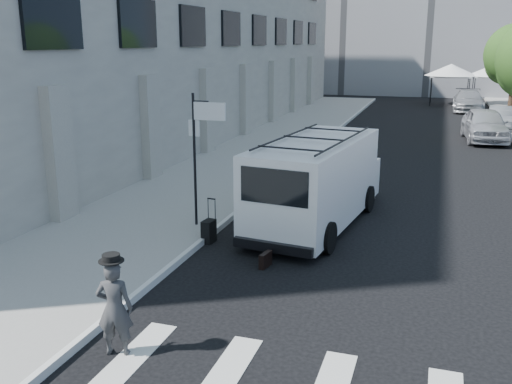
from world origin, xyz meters
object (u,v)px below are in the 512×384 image
Objects in this scene: parked_car_b at (502,118)px; parked_car_c at (468,101)px; suitcase at (209,231)px; parked_car_a at (485,125)px; cargo_van at (317,181)px; briefcase at (266,260)px; businessman at (115,308)px.

parked_car_c is (-1.48, 9.10, 0.08)m from parked_car_b.
suitcase is 0.23× the size of parked_car_a.
parked_car_a is (5.28, 16.00, -0.40)m from cargo_van.
parked_car_a reaches higher than briefcase.
businessman reaches higher than parked_car_b.
suitcase is (-1.83, 1.12, 0.13)m from briefcase.
businessman is at bearing -94.91° from cargo_van.
parked_car_a is (7.53, 18.34, 0.53)m from suitcase.
cargo_van reaches higher than briefcase.
cargo_van is 16.85m from parked_car_a.
businessman is 4.47m from briefcase.
parked_car_c is at bearing 90.89° from briefcase.
parked_car_a is (6.92, 23.71, 0.03)m from businessman.
cargo_van reaches higher than parked_car_a.
parked_car_a is at bearing -99.38° from parked_car_b.
suitcase is at bearing -117.21° from parked_car_a.
businessman reaches higher than briefcase.
businessman is 0.25× the size of cargo_van.
cargo_van reaches higher than parked_car_b.
suitcase is (-0.61, 5.38, -0.51)m from businessman.
parked_car_a is (5.69, 19.46, 0.66)m from briefcase.
businessman is 24.70m from parked_car_a.
businessman is 37.61m from parked_car_c.
cargo_van is 1.25× the size of parked_car_c.
parked_car_b is at bearing 79.41° from cargo_van.
businessman is at bearing -95.83° from briefcase.
parked_car_a is 0.94× the size of parked_car_c.
parked_car_a reaches higher than parked_car_c.
cargo_van is at bearing 93.34° from briefcase.
parked_car_b is (8.09, 27.93, -0.13)m from businessman.
parked_car_c is (7.22, 31.65, 0.46)m from suitcase.
parked_car_b is (6.45, 20.21, -0.55)m from cargo_van.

